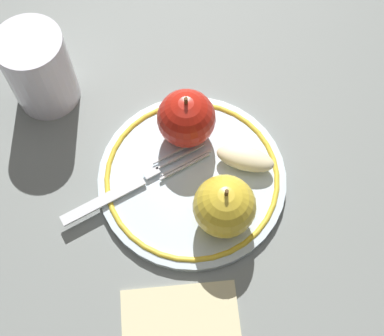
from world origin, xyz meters
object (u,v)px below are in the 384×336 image
Objects in this scene: plate at (192,178)px; apple_red_whole at (186,118)px; apple_slice_front at (245,158)px; fork at (132,185)px; drinking_glass at (39,70)px; apple_second_whole at (224,206)px.

plate is 2.87× the size of apple_red_whole.
plate is 3.24× the size of apple_slice_front.
plate is at bearing -19.48° from fork.
drinking_glass reaches higher than plate.
apple_red_whole is 0.08m from apple_slice_front.
plate is at bearing 167.06° from drinking_glass.
apple_second_whole is (-0.05, 0.03, 0.04)m from plate.
apple_second_whole is at bearing -50.39° from fork.
apple_second_whole is at bearing 131.43° from apple_red_whole.
apple_red_whole is 0.18m from drinking_glass.
fork is at bearing 150.97° from drinking_glass.
drinking_glass is (0.15, -0.08, 0.04)m from fork.
plate is 0.07m from apple_second_whole.
fork is at bearing 68.85° from apple_red_whole.
apple_slice_front is at bearing -143.89° from plate.
drinking_glass reaches higher than apple_red_whole.
apple_red_whole is 1.00× the size of apple_second_whole.
apple_red_whole is at bearing -48.57° from apple_second_whole.
apple_second_whole is 1.13× the size of apple_slice_front.
apple_slice_front is (-0.07, 0.01, -0.02)m from apple_red_whole.
apple_slice_front is at bearing 177.56° from drinking_glass.
plate is at bearing 31.51° from apple_slice_front.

